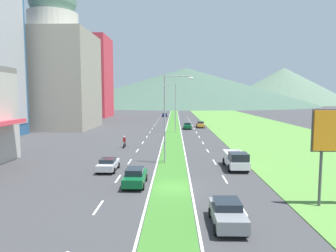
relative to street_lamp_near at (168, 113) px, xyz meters
name	(u,v)px	position (x,y,z in m)	size (l,w,h in m)	color
ground_plane	(171,188)	(0.48, -9.47, -5.89)	(600.00, 600.00, 0.00)	#38383A
grass_median	(173,124)	(0.48, 50.53, -5.86)	(3.20, 240.00, 0.06)	#387028
grass_verge_right	(247,124)	(21.08, 50.53, -5.86)	(24.00, 240.00, 0.06)	#518438
lane_dash_left_2	(98,207)	(-4.62, -14.30, -5.88)	(0.16, 2.80, 0.01)	silver
lane_dash_left_3	(118,179)	(-4.62, -6.71, -5.88)	(0.16, 2.80, 0.01)	silver
lane_dash_left_4	(130,162)	(-4.62, 0.88, -5.88)	(0.16, 2.80, 0.01)	silver
lane_dash_left_5	(137,151)	(-4.62, 8.46, -5.88)	(0.16, 2.80, 0.01)	silver
lane_dash_left_6	(143,143)	(-4.62, 16.05, -5.88)	(0.16, 2.80, 0.01)	silver
lane_dash_left_7	(147,137)	(-4.62, 23.64, -5.88)	(0.16, 2.80, 0.01)	silver
lane_dash_left_8	(150,132)	(-4.62, 31.22, -5.88)	(0.16, 2.80, 0.01)	silver
lane_dash_left_9	(152,128)	(-4.62, 38.81, -5.88)	(0.16, 2.80, 0.01)	silver
lane_dash_left_10	(154,126)	(-4.62, 46.40, -5.88)	(0.16, 2.80, 0.01)	silver
lane_dash_left_11	(156,123)	(-4.62, 53.98, -5.88)	(0.16, 2.80, 0.01)	silver
lane_dash_left_12	(158,121)	(-4.62, 61.57, -5.88)	(0.16, 2.80, 0.01)	silver
lane_dash_left_13	(159,119)	(-4.62, 69.15, -5.88)	(0.16, 2.80, 0.01)	silver
lane_dash_left_14	(160,118)	(-4.62, 76.74, -5.88)	(0.16, 2.80, 0.01)	silver
lane_dash_left_15	(161,116)	(-4.62, 84.33, -5.88)	(0.16, 2.80, 0.01)	silver
lane_dash_right_2	(243,208)	(5.58, -14.30, -5.88)	(0.16, 2.80, 0.01)	silver
lane_dash_right_3	(225,179)	(5.58, -6.71, -5.88)	(0.16, 2.80, 0.01)	silver
lane_dash_right_4	(215,162)	(5.58, 0.88, -5.88)	(0.16, 2.80, 0.01)	silver
lane_dash_right_5	(208,151)	(5.58, 8.46, -5.88)	(0.16, 2.80, 0.01)	silver
lane_dash_right_6	(203,143)	(5.58, 16.05, -5.88)	(0.16, 2.80, 0.01)	silver
lane_dash_right_7	(199,137)	(5.58, 23.64, -5.88)	(0.16, 2.80, 0.01)	silver
lane_dash_right_8	(196,132)	(5.58, 31.22, -5.88)	(0.16, 2.80, 0.01)	silver
lane_dash_right_9	(194,129)	(5.58, 38.81, -5.88)	(0.16, 2.80, 0.01)	silver
lane_dash_right_10	(192,126)	(5.58, 46.40, -5.88)	(0.16, 2.80, 0.01)	silver
lane_dash_right_11	(191,123)	(5.58, 53.98, -5.88)	(0.16, 2.80, 0.01)	silver
lane_dash_right_12	(190,121)	(5.58, 61.57, -5.88)	(0.16, 2.80, 0.01)	silver
lane_dash_right_13	(189,119)	(5.58, 69.15, -5.88)	(0.16, 2.80, 0.01)	silver
lane_dash_right_14	(188,118)	(5.58, 76.74, -5.88)	(0.16, 2.80, 0.01)	silver
lane_dash_right_15	(187,116)	(5.58, 84.33, -5.88)	(0.16, 2.80, 0.01)	silver
edge_line_median_left	(167,124)	(-1.27, 50.53, -5.88)	(0.16, 240.00, 0.01)	silver
edge_line_median_right	(180,124)	(2.23, 50.53, -5.88)	(0.16, 240.00, 0.01)	silver
domed_building	(55,66)	(-28.39, 39.48, 9.32)	(18.31, 18.31, 36.53)	#9E9384
midrise_colored	(87,77)	(-32.27, 80.63, 9.04)	(16.61, 16.61, 29.85)	#D83847
hill_far_left	(42,93)	(-106.21, 211.04, 4.35)	(139.50, 139.50, 20.48)	#47664C
hill_far_center	(186,87)	(10.64, 241.63, 10.57)	(223.16, 223.16, 32.92)	#3D5647
hill_far_right	(283,86)	(108.12, 270.94, 11.94)	(128.85, 128.85, 35.66)	#516B56
street_lamp_near	(168,113)	(0.00, 0.00, 0.00)	(3.35, 0.40, 10.26)	#99999E
street_lamp_mid	(174,105)	(0.69, 31.26, 0.09)	(2.86, 0.48, 10.54)	#99999E
car_0	(227,213)	(4.01, -17.18, -5.09)	(1.96, 4.17, 1.55)	slate
car_1	(187,126)	(3.87, 37.85, -5.11)	(1.91, 4.07, 1.54)	#0C5128
car_2	(200,124)	(7.30, 41.56, -5.11)	(1.92, 4.70, 1.55)	#C6842D
car_3	(108,164)	(-6.21, -3.65, -5.18)	(1.89, 4.09, 1.36)	#B2B2B7
car_4	(135,177)	(-2.69, -8.85, -5.10)	(1.88, 4.44, 1.57)	#0C5128
car_5	(165,115)	(-3.04, 82.36, -5.16)	(2.00, 4.27, 1.41)	navy
pickup_truck_0	(236,160)	(7.45, -2.54, -4.91)	(2.18, 5.40, 2.00)	silver
motorcycle_rider	(124,143)	(-6.92, 11.14, -5.14)	(0.36, 2.00, 1.80)	black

